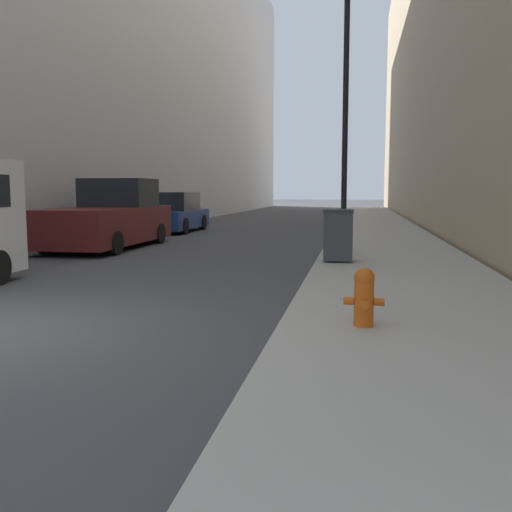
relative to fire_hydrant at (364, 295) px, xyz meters
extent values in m
cube|color=#ADA89E|center=(0.79, 17.25, -0.43)|extent=(3.55, 60.00, 0.14)
cube|color=#BCBCC1|center=(-15.14, 25.25, 9.81)|extent=(12.00, 60.00, 20.60)
cylinder|color=#D15614|center=(0.00, 0.01, -0.10)|extent=(0.23, 0.23, 0.52)
sphere|color=#D15614|center=(0.00, 0.01, 0.21)|extent=(0.24, 0.24, 0.24)
cylinder|color=#D15614|center=(0.00, 0.01, 0.28)|extent=(0.06, 0.06, 0.05)
cylinder|color=#D15614|center=(0.00, -0.17, -0.07)|extent=(0.11, 0.12, 0.11)
cylinder|color=#D15614|center=(-0.17, 0.01, -0.07)|extent=(0.12, 0.09, 0.09)
cylinder|color=#D15614|center=(0.17, 0.01, -0.07)|extent=(0.12, 0.09, 0.09)
cube|color=#3D3D42|center=(-0.49, 6.02, 0.19)|extent=(0.62, 0.57, 1.04)
cube|color=#2D2D31|center=(-0.49, 6.02, 0.75)|extent=(0.64, 0.59, 0.08)
cylinder|color=black|center=(-0.75, 6.26, -0.28)|extent=(0.05, 0.16, 0.16)
cylinder|color=black|center=(-0.23, 6.26, -0.28)|extent=(0.05, 0.16, 0.16)
cylinder|color=black|center=(-0.44, 8.20, -0.23)|extent=(0.27, 0.27, 0.25)
cylinder|color=black|center=(-0.44, 8.20, 2.80)|extent=(0.14, 0.14, 6.31)
cube|color=#561919|center=(-7.35, 9.16, 0.19)|extent=(2.13, 5.48, 1.02)
cube|color=black|center=(-7.35, 10.12, 1.13)|extent=(1.96, 1.75, 0.85)
cylinder|color=black|center=(-8.35, 10.86, -0.18)|extent=(0.24, 0.64, 0.64)
cylinder|color=black|center=(-6.36, 10.86, -0.18)|extent=(0.24, 0.64, 0.64)
cylinder|color=black|center=(-8.35, 7.46, -0.18)|extent=(0.24, 0.64, 0.64)
cylinder|color=black|center=(-6.36, 7.46, -0.18)|extent=(0.24, 0.64, 0.64)
cube|color=navy|center=(-7.50, 15.93, 0.03)|extent=(1.77, 4.45, 0.73)
cube|color=#1E2328|center=(-7.50, 15.93, 0.76)|extent=(1.56, 2.32, 0.74)
cylinder|color=black|center=(-8.31, 17.27, -0.18)|extent=(0.24, 0.64, 0.64)
cylinder|color=black|center=(-6.68, 17.27, -0.18)|extent=(0.24, 0.64, 0.64)
cylinder|color=black|center=(-8.31, 14.60, -0.18)|extent=(0.24, 0.64, 0.64)
cylinder|color=black|center=(-6.68, 14.60, -0.18)|extent=(0.24, 0.64, 0.64)
camera|label=1|loc=(-0.10, -6.57, 1.20)|focal=40.00mm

